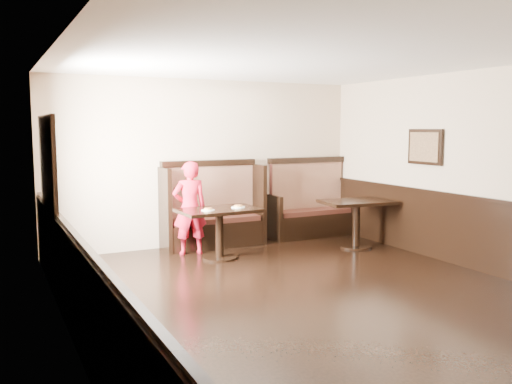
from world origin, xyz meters
TOP-DOWN VIEW (x-y plane):
  - ground at (0.00, 0.00)m, footprint 7.00×7.00m
  - room_shell at (-0.30, 0.28)m, footprint 7.00×7.00m
  - booth_main at (0.00, 3.30)m, footprint 1.75×0.72m
  - booth_neighbor at (1.95, 3.29)m, footprint 1.65×0.72m
  - table_main at (-0.26, 2.37)m, footprint 1.25×0.81m
  - table_neighbor at (2.09, 2.08)m, footprint 1.23×0.90m
  - child at (-0.55, 2.87)m, footprint 0.58×0.42m
  - pizza_plate_left at (-0.48, 2.28)m, footprint 0.20×0.20m
  - pizza_plate_right at (0.05, 2.35)m, footprint 0.22×0.22m

SIDE VIEW (x-z plane):
  - ground at x=0.00m, z-range 0.00..0.00m
  - booth_neighbor at x=1.95m, z-range -0.24..1.21m
  - booth_main at x=0.00m, z-range -0.20..1.25m
  - table_neighbor at x=2.09m, z-range 0.20..0.99m
  - table_main at x=-0.26m, z-range 0.21..0.98m
  - room_shell at x=-0.30m, z-range -2.83..4.17m
  - child at x=-0.55m, z-range 0.00..1.48m
  - pizza_plate_left at x=-0.48m, z-range 0.77..0.81m
  - pizza_plate_right at x=0.05m, z-range 0.77..0.81m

